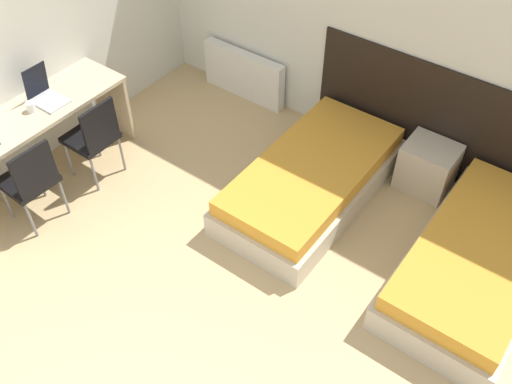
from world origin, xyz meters
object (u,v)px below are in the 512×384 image
nightstand (427,167)px  chair_near_laptop (94,135)px  laptop (45,94)px  bed_near_door (477,262)px  bed_near_window (312,180)px  chair_near_notebook (30,178)px

nightstand → chair_near_laptop: 3.08m
chair_near_laptop → laptop: 0.55m
bed_near_door → laptop: laptop is taller
bed_near_window → chair_near_notebook: bearing=-136.9°
nightstand → bed_near_window: bearing=-135.9°
chair_near_notebook → laptop: bearing=127.2°
nightstand → laptop: size_ratio=1.45×
bed_near_door → chair_near_laptop: bearing=-164.1°
nightstand → chair_near_laptop: (-2.55, -1.71, 0.26)m
nightstand → chair_near_notebook: size_ratio=0.54×
bed_near_door → laptop: size_ratio=5.87×
bed_near_window → bed_near_door: same height
bed_near_door → chair_near_laptop: (-3.33, -0.95, 0.30)m
chair_near_laptop → bed_near_door: bearing=15.7°
nightstand → chair_near_notebook: (-2.55, -2.41, 0.26)m
bed_near_door → chair_near_notebook: chair_near_notebook is taller
nightstand → laptop: 3.53m
bed_near_door → chair_near_notebook: size_ratio=2.20×
nightstand → laptop: (-2.98, -1.81, 0.59)m
chair_near_laptop → chair_near_notebook: size_ratio=1.00×
bed_near_window → chair_near_laptop: 2.03m
bed_near_window → laptop: bearing=-154.4°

